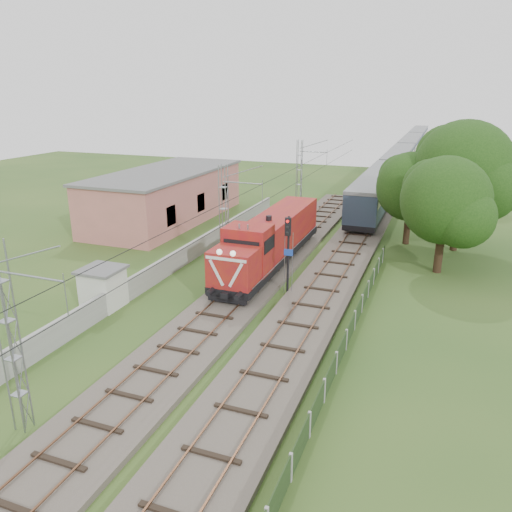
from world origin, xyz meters
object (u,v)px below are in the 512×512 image
at_px(signal_post, 288,242).
at_px(relay_hut, 103,287).
at_px(coach_rake, 405,153).
at_px(locomotive, 271,239).

bearing_deg(signal_post, relay_hut, -150.34).
bearing_deg(coach_rake, relay_hut, -100.29).
bearing_deg(coach_rake, locomotive, -94.97).
bearing_deg(locomotive, relay_hut, -124.44).
relative_size(coach_rake, signal_post, 17.46).
height_order(coach_rake, relay_hut, coach_rake).
bearing_deg(relay_hut, locomotive, 55.56).
xyz_separation_m(coach_rake, signal_post, (-2.12, -62.45, 1.11)).
height_order(locomotive, signal_post, signal_post).
distance_m(locomotive, relay_hut, 13.12).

